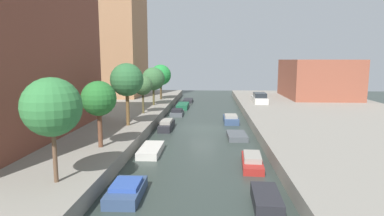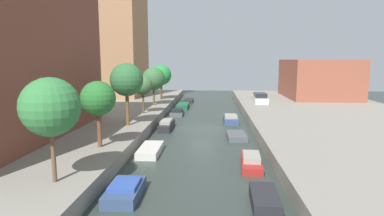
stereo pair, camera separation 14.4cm
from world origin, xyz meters
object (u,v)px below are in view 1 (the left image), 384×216
apartment_tower_far (111,22)px  street_tree_0 (52,107)px  moored_boat_left_2 (167,125)px  street_tree_1 (99,99)px  moored_boat_right_2 (237,136)px  street_tree_5 (161,75)px  moored_boat_left_1 (151,150)px  street_tree_2 (127,80)px  street_tree_4 (153,79)px  moored_boat_right_1 (252,161)px  moored_boat_right_3 (231,119)px  moored_boat_left_5 (188,101)px  moored_boat_left_4 (183,106)px  street_tree_3 (143,86)px  moored_boat_left_3 (177,113)px  parked_car (259,98)px  moored_boat_left_0 (126,191)px  moored_boat_right_0 (266,200)px  low_block_right (317,79)px

apartment_tower_far → street_tree_0: bearing=-77.1°
moored_boat_left_2 → street_tree_1: bearing=-106.5°
moored_boat_right_2 → street_tree_5: bearing=116.1°
moored_boat_left_1 → street_tree_2: bearing=119.2°
street_tree_2 → street_tree_4: bearing=90.0°
street_tree_0 → moored_boat_right_1: (10.59, 6.10, -4.49)m
street_tree_2 → moored_boat_right_3: (10.05, 7.12, -4.87)m
moored_boat_left_5 → moored_boat_left_4: bearing=-92.3°
street_tree_1 → street_tree_3: 14.64m
moored_boat_right_3 → moored_boat_left_4: bearing=121.2°
street_tree_3 → moored_boat_right_2: bearing=-36.3°
street_tree_2 → moored_boat_right_1: bearing=-38.0°
street_tree_4 → moored_boat_left_3: 5.83m
moored_boat_right_2 → moored_boat_left_2: bearing=152.0°
street_tree_4 → moored_boat_right_1: size_ratio=1.22×
street_tree_5 → street_tree_0: bearing=-90.0°
street_tree_2 → moored_boat_left_2: size_ratio=1.32×
moored_boat_left_1 → moored_boat_right_1: 7.80m
street_tree_5 → apartment_tower_far: bearing=150.3°
street_tree_2 → moored_boat_right_2: size_ratio=1.80×
moored_boat_left_4 → moored_boat_right_2: 19.42m
parked_car → moored_boat_left_0: size_ratio=1.42×
moored_boat_right_2 → moored_boat_left_0: bearing=-117.0°
apartment_tower_far → moored_boat_left_5: (12.95, -0.51, -13.00)m
moored_boat_left_2 → moored_boat_left_4: (0.39, 14.59, -0.08)m
street_tree_3 → street_tree_4: size_ratio=0.84×
apartment_tower_far → street_tree_2: size_ratio=4.21×
street_tree_2 → moored_boat_right_3: size_ratio=1.46×
parked_car → moored_boat_left_0: bearing=-110.1°
street_tree_4 → moored_boat_right_2: size_ratio=1.57×
moored_boat_left_5 → moored_boat_right_1: (6.71, -33.13, 0.10)m
moored_boat_left_1 → moored_boat_right_0: size_ratio=1.26×
moored_boat_left_0 → moored_boat_left_5: moored_boat_left_0 is taller
apartment_tower_far → moored_boat_left_5: 18.36m
street_tree_4 → moored_boat_left_2: size_ratio=1.15×
low_block_right → moored_boat_right_0: (-14.39, -38.70, -3.71)m
moored_boat_left_3 → moored_boat_right_0: size_ratio=1.10×
moored_boat_left_5 → moored_boat_right_2: 26.15m
moored_boat_left_4 → moored_boat_right_0: (6.94, -32.14, 0.00)m
apartment_tower_far → moored_boat_left_0: size_ratio=7.23×
moored_boat_left_1 → moored_boat_left_3: (0.20, 17.30, 0.08)m
moored_boat_left_1 → moored_boat_left_3: moored_boat_left_3 is taller
moored_boat_left_4 → moored_boat_left_5: (0.29, 7.11, -0.09)m
street_tree_5 → moored_boat_right_0: bearing=-73.1°
moored_boat_left_5 → low_block_right: bearing=-1.5°
street_tree_2 → moored_boat_left_5: (3.89, 24.87, -5.01)m
moored_boat_left_2 → moored_boat_left_5: (0.68, 21.69, -0.17)m
street_tree_2 → moored_boat_left_2: (3.21, 3.18, -4.84)m
apartment_tower_far → moored_boat_right_3: apartment_tower_far is taller
street_tree_5 → moored_boat_right_2: bearing=-63.9°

